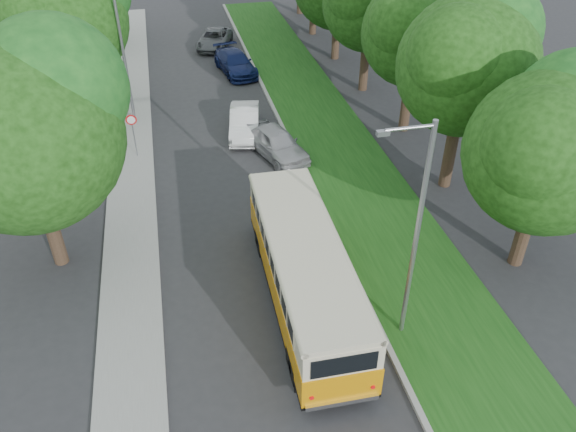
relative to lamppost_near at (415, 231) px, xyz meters
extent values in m
plane|color=#2C2C2E|center=(-4.21, 2.50, -4.37)|extent=(120.00, 120.00, 0.00)
cube|color=gray|center=(-0.61, 7.50, -4.29)|extent=(0.20, 70.00, 0.15)
cube|color=#184813|center=(1.74, 7.50, -4.30)|extent=(4.50, 70.00, 0.13)
cube|color=gray|center=(-9.01, 7.50, -4.31)|extent=(2.20, 70.00, 0.12)
cylinder|color=#332319|center=(5.95, 2.50, -2.70)|extent=(0.56, 0.56, 3.35)
sphere|color=#15380C|center=(5.95, 2.50, 0.58)|extent=(5.85, 5.85, 5.85)
sphere|color=#15380C|center=(6.97, 3.08, 1.75)|extent=(4.38, 4.38, 4.38)
sphere|color=#15380C|center=(5.07, 1.77, 1.32)|extent=(4.09, 4.09, 4.09)
cylinder|color=#332319|center=(5.75, 8.50, -2.24)|extent=(0.56, 0.56, 4.26)
sphere|color=#15380C|center=(5.75, 8.50, 1.54)|extent=(5.98, 5.98, 5.98)
sphere|color=#15380C|center=(6.80, 9.10, 2.73)|extent=(4.49, 4.49, 4.49)
sphere|color=#15380C|center=(4.86, 7.75, 2.29)|extent=(4.19, 4.19, 4.19)
cylinder|color=#332319|center=(6.08, 14.50, -2.39)|extent=(0.56, 0.56, 3.95)
sphere|color=#15380C|center=(6.08, 14.50, 1.13)|extent=(5.61, 5.61, 5.61)
sphere|color=#15380C|center=(7.06, 15.06, 2.25)|extent=(4.21, 4.21, 4.21)
sphere|color=#15380C|center=(5.24, 13.80, 1.83)|extent=(3.92, 3.92, 3.92)
cylinder|color=#332319|center=(5.69, 20.50, -2.44)|extent=(0.56, 0.56, 3.86)
sphere|color=#15380C|center=(5.69, 20.50, 1.05)|extent=(5.64, 5.64, 5.64)
cylinder|color=#332319|center=(5.59, 26.50, -2.58)|extent=(0.56, 0.56, 3.58)
cylinder|color=#332319|center=(5.46, 32.50, -2.53)|extent=(0.56, 0.56, 3.68)
cylinder|color=#332319|center=(-11.71, 6.50, -2.53)|extent=(0.56, 0.56, 3.68)
sphere|color=#15380C|center=(-11.71, 6.50, 1.18)|extent=(6.80, 6.80, 6.80)
sphere|color=#15380C|center=(-10.52, 7.18, 2.54)|extent=(5.10, 5.10, 5.10)
cylinder|color=#332319|center=(-11.71, 20.50, -2.53)|extent=(0.56, 0.56, 3.68)
sphere|color=#15380C|center=(-11.71, 20.50, 1.18)|extent=(6.80, 6.80, 6.80)
sphere|color=#15380C|center=(-12.73, 19.65, 2.03)|extent=(4.76, 4.76, 4.76)
cylinder|color=#332319|center=(-11.71, 32.50, -2.53)|extent=(0.56, 0.56, 3.68)
cylinder|color=gray|center=(0.09, 0.00, -0.37)|extent=(0.16, 0.16, 8.00)
cylinder|color=gray|center=(-0.61, 0.00, 3.48)|extent=(1.40, 0.10, 0.10)
cube|color=gray|center=(-1.36, 0.00, 3.41)|extent=(0.35, 0.16, 0.14)
cylinder|color=gray|center=(-8.81, 18.50, -0.62)|extent=(0.16, 0.16, 7.50)
cylinder|color=gray|center=(-8.71, 14.50, -3.12)|extent=(0.06, 0.06, 2.50)
cone|color=red|center=(-8.71, 14.46, -2.22)|extent=(0.56, 0.02, 0.56)
cone|color=white|center=(-8.71, 14.44, -2.22)|extent=(0.40, 0.02, 0.40)
imported|color=#A5A4A9|center=(-1.56, 13.05, -3.60)|extent=(3.14, 4.83, 1.53)
imported|color=white|center=(-2.80, 15.89, -3.63)|extent=(2.34, 4.68, 1.47)
imported|color=#121E52|center=(-1.96, 25.22, -3.65)|extent=(2.84, 5.23, 1.44)
imported|color=#54575B|center=(-2.76, 30.92, -3.72)|extent=(3.52, 5.11, 1.30)
camera|label=1|loc=(-6.65, -12.30, 10.10)|focal=35.00mm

